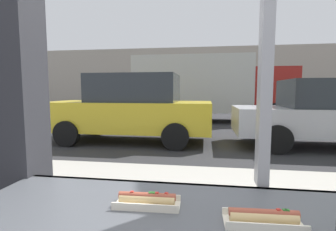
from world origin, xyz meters
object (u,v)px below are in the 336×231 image
at_px(hotdog_tray_far, 263,218).
at_px(box_truck, 209,86).
at_px(parked_car_silver, 328,113).
at_px(hotdog_tray_near, 147,200).
at_px(parked_car_yellow, 131,108).

height_order(hotdog_tray_far, box_truck, box_truck).
height_order(parked_car_silver, box_truck, box_truck).
xyz_separation_m(hotdog_tray_near, parked_car_silver, (3.14, 5.64, -0.13)).
bearing_deg(hotdog_tray_near, hotdog_tray_far, -10.24).
height_order(hotdog_tray_near, parked_car_silver, parked_car_silver).
xyz_separation_m(hotdog_tray_near, parked_car_yellow, (-1.78, 5.64, -0.06)).
bearing_deg(hotdog_tray_far, parked_car_silver, 64.32).
xyz_separation_m(hotdog_tray_near, box_truck, (0.33, 10.63, 0.62)).
xyz_separation_m(hotdog_tray_far, parked_car_yellow, (-2.17, 5.71, -0.06)).
relative_size(hotdog_tray_far, parked_car_yellow, 0.06).
height_order(hotdog_tray_far, parked_car_yellow, parked_car_yellow).
relative_size(hotdog_tray_near, hotdog_tray_far, 0.98).
distance_m(parked_car_silver, box_truck, 5.78).
bearing_deg(parked_car_yellow, parked_car_silver, -0.00).
relative_size(hotdog_tray_far, parked_car_silver, 0.06).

